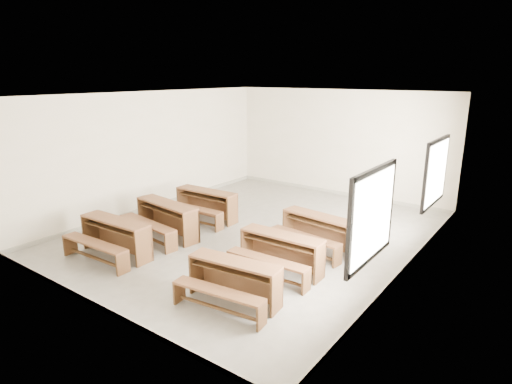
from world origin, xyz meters
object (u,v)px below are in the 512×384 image
Objects in this scene: desk_set_5 at (317,230)px; desk_set_1 at (165,217)px; desk_set_0 at (114,235)px; desk_set_4 at (280,250)px; desk_set_3 at (233,279)px; desk_set_2 at (205,203)px.

desk_set_1 is at bearing -149.41° from desk_set_5.
desk_set_0 is at bearing -132.36° from desk_set_5.
desk_set_5 is (0.03, 1.39, 0.00)m from desk_set_4.
desk_set_5 is (3.16, 1.41, -0.03)m from desk_set_1.
desk_set_4 is (3.13, 0.02, -0.04)m from desk_set_1.
desk_set_1 reaches higher than desk_set_3.
desk_set_3 is at bearing -92.01° from desk_set_4.
desk_set_1 is at bearing -89.22° from desk_set_2.
desk_set_2 is at bearing 99.69° from desk_set_1.
desk_set_2 is 4.25m from desk_set_3.
desk_set_1 is 1.07× the size of desk_set_5.
desk_set_3 is 0.96× the size of desk_set_5.
desk_set_0 is 4.23m from desk_set_5.
desk_set_2 reaches higher than desk_set_5.
desk_set_4 is at bearing -25.92° from desk_set_2.
desk_set_4 is 1.39m from desk_set_5.
desk_set_4 is at bearing 21.65° from desk_set_0.
desk_set_2 is 1.05× the size of desk_set_4.
desk_set_1 is 3.46m from desk_set_5.
desk_set_1 is 1.12× the size of desk_set_4.
desk_set_3 is at bearing -17.17° from desk_set_1.
desk_set_2 is (-0.05, 2.79, -0.00)m from desk_set_0.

